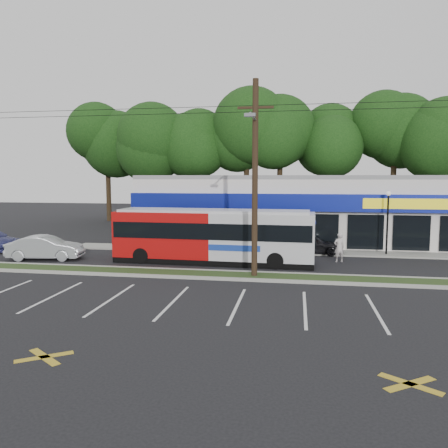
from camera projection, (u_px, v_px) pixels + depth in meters
ground at (193, 280)px, 22.06m from camera, size 120.00×120.00×0.00m
grass_strip at (198, 274)px, 23.03m from camera, size 40.00×1.60×0.12m
curb_south at (194, 278)px, 22.20m from camera, size 40.00×0.25×0.14m
curb_north at (201, 271)px, 23.87m from camera, size 40.00×0.25×0.14m
sidewalk at (294, 252)px, 30.06m from camera, size 32.00×2.20×0.10m
strip_mall at (302, 207)px, 36.47m from camera, size 25.00×12.55×5.30m
utility_pole at (252, 172)px, 21.92m from camera, size 50.00×2.77×10.00m
lamp_post at (388, 215)px, 28.59m from camera, size 0.30×0.30×4.25m
tree_line at (287, 146)px, 45.99m from camera, size 46.76×6.76×11.83m
metrobus at (213, 235)px, 26.26m from camera, size 12.09×2.92×3.23m
car_dark at (309, 243)px, 29.33m from camera, size 4.30×1.88×1.44m
car_silver at (45, 248)px, 27.38m from camera, size 4.78×2.35×1.51m
pedestrian_a at (339, 247)px, 26.58m from camera, size 0.75×0.61×1.80m
pedestrian_b at (256, 239)px, 29.90m from camera, size 1.16×1.08×1.90m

